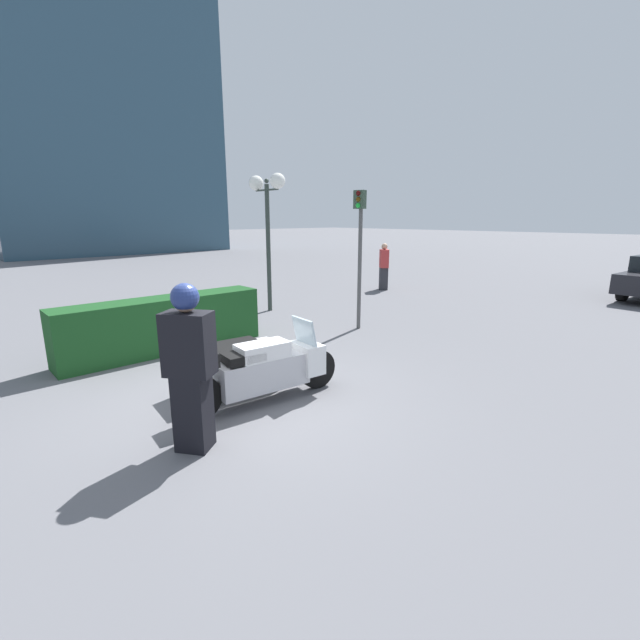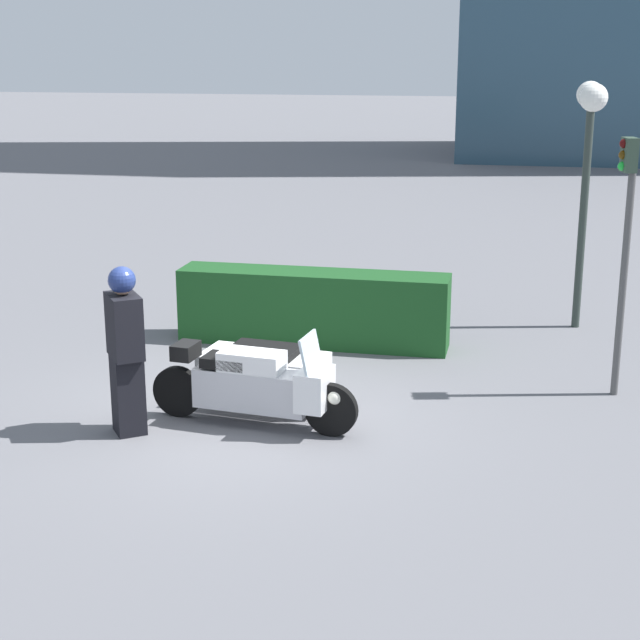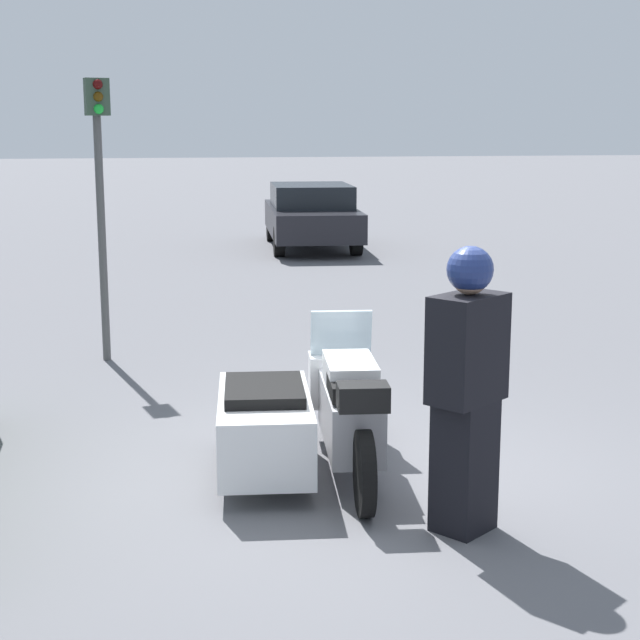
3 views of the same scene
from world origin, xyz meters
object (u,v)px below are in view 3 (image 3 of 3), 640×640
officer_rider (467,383)px  parked_car_background (311,214)px  traffic_light_near (100,177)px  police_motorcycle (300,414)px

officer_rider → parked_car_background: (15.40, -1.84, -0.26)m
officer_rider → parked_car_background: officer_rider is taller
officer_rider → traffic_light_near: size_ratio=0.60×
traffic_light_near → parked_car_background: traffic_light_near is taller
traffic_light_near → parked_car_background: 10.98m
police_motorcycle → officer_rider: 1.70m
traffic_light_near → parked_car_background: bearing=144.3°
parked_car_background → police_motorcycle: bearing=174.2°
police_motorcycle → parked_car_background: size_ratio=0.53×
police_motorcycle → officer_rider: bearing=-141.2°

